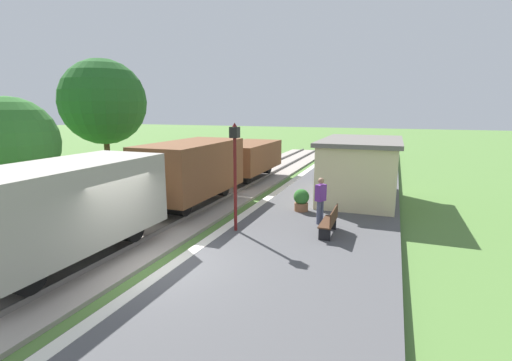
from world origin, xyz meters
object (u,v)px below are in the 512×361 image
at_px(freight_train, 186,176).
at_px(person_waiting, 321,199).
at_px(bench_down_platform, 359,172).
at_px(tree_trackside_far, 103,102).
at_px(lamp_post_near, 235,157).
at_px(tree_trackside_mid, 10,143).
at_px(bench_near_hut, 330,221).
at_px(potted_planter, 301,200).
at_px(station_hut, 360,169).

bearing_deg(freight_train, person_waiting, -3.52).
relative_size(bench_down_platform, tree_trackside_far, 0.22).
xyz_separation_m(bench_down_platform, tree_trackside_far, (-11.78, -7.35, 3.99)).
bearing_deg(lamp_post_near, tree_trackside_far, 157.82).
height_order(freight_train, tree_trackside_mid, tree_trackside_mid).
bearing_deg(freight_train, tree_trackside_mid, -133.37).
relative_size(person_waiting, tree_trackside_far, 0.25).
distance_m(bench_near_hut, tree_trackside_mid, 11.26).
relative_size(bench_near_hut, potted_planter, 1.64).
height_order(lamp_post_near, tree_trackside_far, tree_trackside_far).
bearing_deg(person_waiting, bench_down_platform, -66.35).
height_order(person_waiting, tree_trackside_mid, tree_trackside_mid).
xyz_separation_m(station_hut, bench_near_hut, (-0.43, -5.64, -0.93)).
bearing_deg(freight_train, tree_trackside_far, 165.66).
relative_size(tree_trackside_mid, tree_trackside_far, 0.71).
xyz_separation_m(freight_train, tree_trackside_mid, (-4.19, -4.44, 1.63)).
xyz_separation_m(lamp_post_near, tree_trackside_mid, (-7.43, -2.29, 0.42)).
distance_m(potted_planter, tree_trackside_far, 10.95).
xyz_separation_m(station_hut, lamp_post_near, (-3.56, -6.33, 1.15)).
bearing_deg(bench_down_platform, tree_trackside_mid, -128.74).
bearing_deg(bench_down_platform, station_hut, -84.65).
relative_size(freight_train, tree_trackside_far, 2.85).
xyz_separation_m(station_hut, tree_trackside_far, (-12.21, -2.80, 3.06)).
bearing_deg(bench_near_hut, potted_planter, 122.34).
distance_m(freight_train, bench_near_hut, 6.60).
bearing_deg(station_hut, tree_trackside_far, -167.08).
bearing_deg(freight_train, bench_near_hut, -12.88).
height_order(station_hut, tree_trackside_mid, tree_trackside_mid).
height_order(lamp_post_near, tree_trackside_mid, tree_trackside_mid).
height_order(bench_down_platform, lamp_post_near, lamp_post_near).
distance_m(bench_down_platform, person_waiting, 9.12).
xyz_separation_m(person_waiting, tree_trackside_mid, (-10.02, -4.08, 2.04)).
relative_size(potted_planter, tree_trackside_far, 0.13).
bearing_deg(lamp_post_near, station_hut, 60.67).
height_order(bench_down_platform, person_waiting, person_waiting).
relative_size(station_hut, tree_trackside_far, 0.85).
xyz_separation_m(bench_near_hut, lamp_post_near, (-3.13, -0.69, 2.08)).
bearing_deg(bench_down_platform, tree_trackside_far, -148.04).
bearing_deg(person_waiting, station_hut, -75.00).
xyz_separation_m(potted_planter, lamp_post_near, (-1.54, -3.20, 2.08)).
bearing_deg(tree_trackside_far, freight_train, -14.34).
relative_size(station_hut, bench_down_platform, 3.87).
bearing_deg(lamp_post_near, tree_trackside_mid, -162.87).
height_order(bench_near_hut, person_waiting, person_waiting).
height_order(bench_near_hut, tree_trackside_far, tree_trackside_far).
xyz_separation_m(bench_near_hut, potted_planter, (-1.59, 2.51, 0.00)).
relative_size(freight_train, station_hut, 3.34).
bearing_deg(potted_planter, tree_trackside_far, 178.17).
height_order(freight_train, station_hut, station_hut).
height_order(bench_near_hut, potted_planter, potted_planter).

